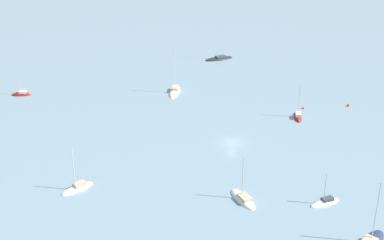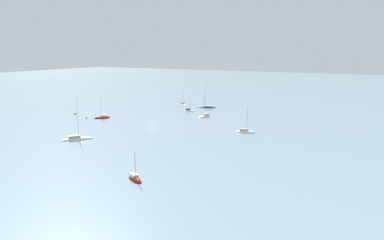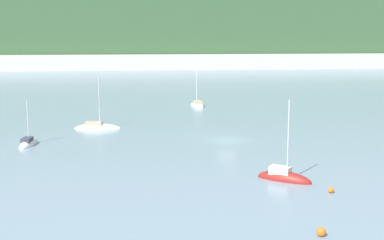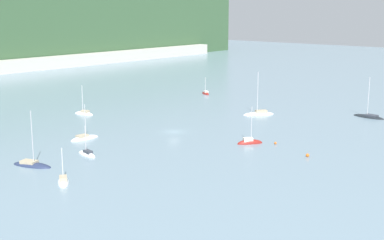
# 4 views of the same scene
# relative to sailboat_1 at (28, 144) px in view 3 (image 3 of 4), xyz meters

# --- Properties ---
(ground_plane) EXTENTS (600.00, 600.00, 0.00)m
(ground_plane) POSITION_rel_sailboat_1_xyz_m (26.34, 0.53, -0.09)
(ground_plane) COLOR slate
(hillside_ridge) EXTENTS (412.60, 62.89, 35.02)m
(hillside_ridge) POSITION_rel_sailboat_1_xyz_m (26.34, 170.14, 17.42)
(hillside_ridge) COLOR #335133
(hillside_ridge) RESTS_ON ground_plane
(shore_town_strip) EXTENTS (350.71, 6.00, 5.75)m
(shore_town_strip) POSITION_rel_sailboat_1_xyz_m (26.34, 135.20, 2.78)
(shore_town_strip) COLOR #B7B2A8
(shore_town_strip) RESTS_ON ground_plane
(sailboat_1) EXTENTS (2.26, 5.82, 6.72)m
(sailboat_1) POSITION_rel_sailboat_1_xyz_m (0.00, 0.00, 0.00)
(sailboat_1) COLOR white
(sailboat_1) RESTS_ON ground_plane
(sailboat_2) EXTENTS (5.59, 4.74, 9.08)m
(sailboat_2) POSITION_rel_sailboat_1_xyz_m (28.86, -19.57, 0.03)
(sailboat_2) COLOR maroon
(sailboat_2) RESTS_ON ground_plane
(sailboat_6) EXTENTS (7.28, 3.03, 8.68)m
(sailboat_6) POSITION_rel_sailboat_1_xyz_m (8.08, 11.06, -0.00)
(sailboat_6) COLOR silver
(sailboat_6) RESTS_ON ground_plane
(sailboat_7) EXTENTS (3.07, 6.45, 8.77)m
(sailboat_7) POSITION_rel_sailboat_1_xyz_m (25.89, 33.83, 0.03)
(sailboat_7) COLOR white
(sailboat_7) RESTS_ON ground_plane
(mooring_buoy_0) EXTENTS (0.53, 0.53, 0.53)m
(mooring_buoy_0) POSITION_rel_sailboat_1_xyz_m (32.06, -24.13, 0.17)
(mooring_buoy_0) COLOR orange
(mooring_buoy_0) RESTS_ON ground_plane
(mooring_buoy_1) EXTENTS (0.68, 0.68, 0.68)m
(mooring_buoy_1) POSITION_rel_sailboat_1_xyz_m (27.61, -34.30, 0.25)
(mooring_buoy_1) COLOR orange
(mooring_buoy_1) RESTS_ON ground_plane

